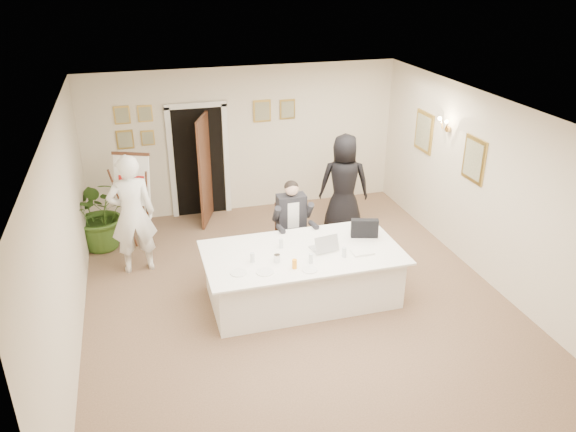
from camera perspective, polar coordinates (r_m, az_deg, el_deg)
The scene contains 28 objects.
floor at distance 8.39m, azimuth 0.81°, elevation -8.36°, with size 7.00×7.00×0.00m, color brown.
ceiling at distance 7.25m, azimuth 0.94°, elevation 10.53°, with size 6.00×7.00×0.02m, color white.
wall_back at distance 10.90m, azimuth -4.43°, elevation 7.69°, with size 6.00×0.10×2.80m, color beige.
wall_front at distance 4.96m, azimuth 12.94°, elevation -15.83°, with size 6.00×0.10×2.80m, color beige.
wall_left at distance 7.51m, azimuth -21.67°, elevation -2.20°, with size 0.10×7.00×2.80m, color beige.
wall_right at distance 8.98m, azimuth 19.56°, elevation 2.51°, with size 0.10×7.00×2.80m, color beige.
doorway at distance 10.72m, azimuth -8.82°, elevation 5.15°, with size 1.14×0.86×2.20m.
pictures_back_wall at distance 10.63m, azimuth -8.76°, elevation 9.55°, with size 3.40×0.06×0.80m, color gold, non-canonical shape.
pictures_right_wall at distance 9.79m, azimuth 15.82°, elevation 6.98°, with size 0.06×2.20×0.80m, color gold, non-canonical shape.
wall_sconce at distance 9.66m, azimuth 15.69°, elevation 8.93°, with size 0.20×0.30×0.24m, color #AF8038, non-canonical shape.
conference_table at distance 8.20m, azimuth 1.45°, elevation -5.97°, with size 2.82×1.50×0.78m.
seated_man at distance 8.98m, azimuth 0.42°, elevation -0.72°, with size 0.62×0.66×1.44m, color black, non-canonical shape.
flip_chart at distance 9.75m, azimuth -15.03°, elevation 0.97°, with size 0.61×0.49×1.71m.
standing_man at distance 9.01m, azimuth -15.55°, elevation 0.15°, with size 0.71×0.46×1.94m, color white.
standing_woman at distance 10.10m, azimuth 5.71°, elevation 3.27°, with size 0.89×0.58×1.81m, color black.
potted_palm at distance 10.06m, azimuth -18.50°, elevation 0.37°, with size 1.17×1.01×1.30m, color #395E1F.
laptop at distance 8.04m, azimuth 3.66°, elevation -2.44°, with size 0.36×0.38×0.28m, color #B7BABC, non-canonical shape.
laptop_bag at distance 8.44m, azimuth 7.79°, elevation -1.24°, with size 0.40×0.11×0.28m, color black.
paper_stack at distance 8.03m, azimuth 7.55°, elevation -3.65°, with size 0.30×0.21×0.03m, color white.
plate_left at distance 7.50m, azimuth -5.04°, elevation -5.77°, with size 0.22×0.22×0.01m, color white.
plate_mid at distance 7.50m, azimuth -2.36°, elevation -5.70°, with size 0.24×0.24×0.01m, color white.
plate_near at distance 7.55m, azimuth 2.22°, elevation -5.48°, with size 0.21×0.21×0.01m, color white.
glass_a at distance 7.72m, azimuth -3.64°, elevation -4.25°, with size 0.06×0.06×0.14m, color silver.
glass_b at distance 7.69m, azimuth 2.33°, elevation -4.33°, with size 0.06×0.06×0.14m, color silver.
glass_c at distance 7.88m, azimuth 5.74°, elevation -3.69°, with size 0.06×0.06×0.14m, color silver.
glass_d at distance 8.07m, azimuth -0.71°, elevation -2.82°, with size 0.06×0.06×0.14m, color silver.
oj_glass at distance 7.56m, azimuth 0.66°, elevation -4.90°, with size 0.07×0.07×0.13m, color orange.
steel_jug at distance 7.72m, azimuth -1.12°, elevation -4.32°, with size 0.09×0.09×0.11m, color silver.
Camera 1 is at (-2.02, -6.73, 4.57)m, focal length 35.00 mm.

